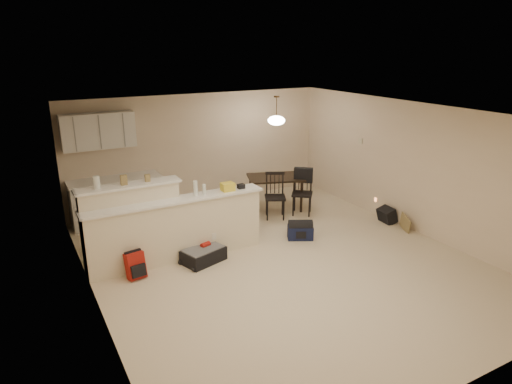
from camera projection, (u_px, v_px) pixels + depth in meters
room at (282, 191)px, 7.39m from camera, size 7.00×7.02×2.50m
breakfast_bar at (161, 227)px, 7.60m from camera, size 3.08×0.58×1.39m
upper_cabinets at (98, 131)px, 8.95m from camera, size 1.40×0.34×0.70m
kitchen_counter at (117, 201)px, 9.38m from camera, size 1.80×0.60×0.90m
thermostat at (360, 141)px, 9.98m from camera, size 0.02×0.12×0.12m
jar at (97, 182)px, 7.02m from camera, size 0.10×0.10×0.20m
cereal_box at (124, 180)px, 7.22m from camera, size 0.10×0.07×0.16m
small_box at (148, 178)px, 7.40m from camera, size 0.08×0.06×0.12m
bottle_a at (196, 188)px, 7.63m from camera, size 0.07×0.07×0.26m
bottle_b at (204, 189)px, 7.71m from camera, size 0.06×0.06×0.18m
bag_lump at (228, 187)px, 7.92m from camera, size 0.22×0.18×0.14m
pouch at (241, 186)px, 8.05m from camera, size 0.12×0.10×0.08m
extra_item_x at (231, 187)px, 7.95m from camera, size 0.10×0.10×0.10m
dining_table at (276, 181)px, 10.06m from camera, size 1.38×1.14×0.74m
pendant_lamp at (276, 120)px, 9.65m from camera, size 0.36×0.36×0.62m
dining_chair_near at (275, 196)px, 9.56m from camera, size 0.56×0.55×0.97m
dining_chair_far at (302, 193)px, 9.78m from camera, size 0.58×0.58×0.97m
suitcase at (203, 255)px, 7.72m from camera, size 0.79×0.63×0.23m
red_backpack at (135, 265)px, 7.16m from camera, size 0.30×0.22×0.42m
navy_duffel at (300, 232)px, 8.62m from camera, size 0.54×0.45×0.26m
black_daypack at (387, 215)px, 9.41m from camera, size 0.28×0.37×0.31m
cardboard_sheet at (405, 223)px, 9.00m from camera, size 0.16×0.38×0.31m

